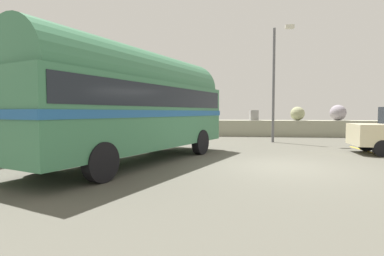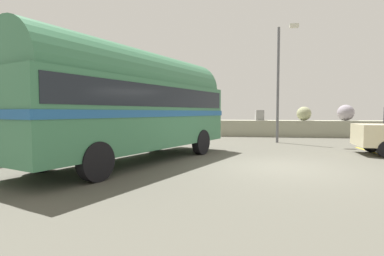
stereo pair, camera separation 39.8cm
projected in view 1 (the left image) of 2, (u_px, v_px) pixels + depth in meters
ground at (280, 167)px, 8.91m from camera, size 32.00×26.00×0.02m
breakwater at (246, 126)px, 20.62m from camera, size 31.36×2.06×2.27m
vintage_coach at (135, 100)px, 9.61m from camera, size 5.40×8.86×3.70m
second_coach at (0, 102)px, 10.81m from camera, size 4.41×8.91×3.70m
lamp_post at (276, 78)px, 15.84m from camera, size 0.98×0.70×6.17m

